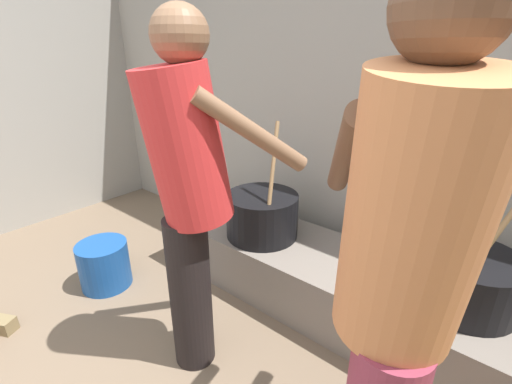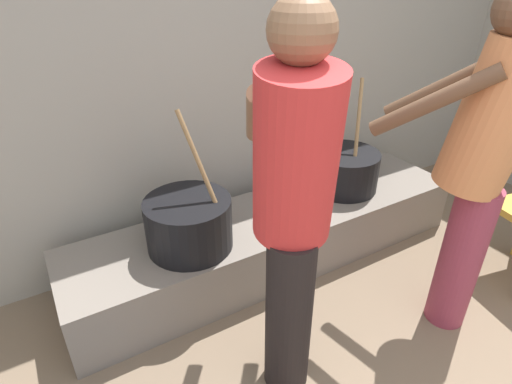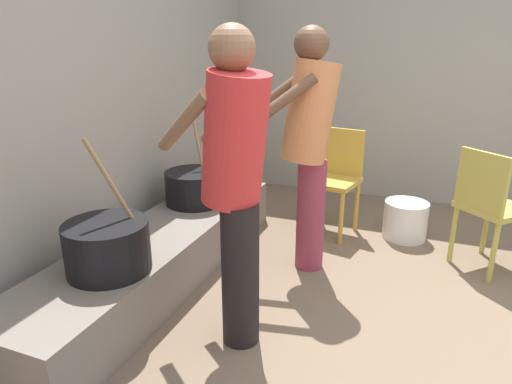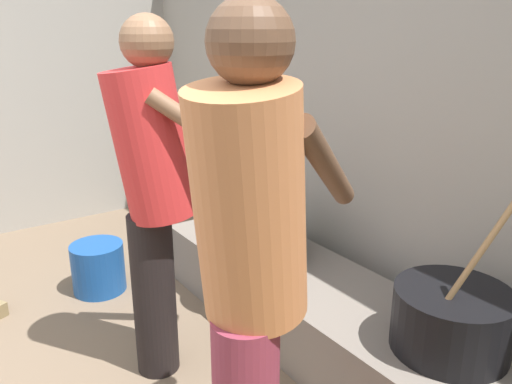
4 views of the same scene
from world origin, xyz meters
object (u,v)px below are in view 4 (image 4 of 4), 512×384
at_px(cook_in_orange_shirt, 250,265).
at_px(cook_in_red_shirt, 154,183).
at_px(bucket_blue_plastic, 98,267).
at_px(cooking_pot_main, 451,320).
at_px(cooking_pot_secondary, 263,231).

bearing_deg(cook_in_orange_shirt, cook_in_red_shirt, 172.07).
height_order(cook_in_orange_shirt, bucket_blue_plastic, cook_in_orange_shirt).
xyz_separation_m(cooking_pot_main, cooking_pot_secondary, (-1.15, -0.09, 0.01)).
height_order(cooking_pot_main, cook_in_orange_shirt, cook_in_orange_shirt).
bearing_deg(cook_in_orange_shirt, bucket_blue_plastic, 176.26).
relative_size(cooking_pot_secondary, bucket_blue_plastic, 2.27).
height_order(cooking_pot_secondary, cook_in_orange_shirt, cook_in_orange_shirt).
bearing_deg(cooking_pot_main, cooking_pot_secondary, -175.42).
distance_m(cook_in_red_shirt, bucket_blue_plastic, 1.23).
relative_size(cook_in_orange_shirt, cook_in_red_shirt, 1.02).
bearing_deg(bucket_blue_plastic, cooking_pot_main, 22.42).
xyz_separation_m(cooking_pot_secondary, cook_in_red_shirt, (0.16, -0.70, 0.44)).
height_order(cook_in_red_shirt, bucket_blue_plastic, cook_in_red_shirt).
bearing_deg(cook_in_red_shirt, cooking_pot_secondary, 102.96).
distance_m(cooking_pot_secondary, cook_in_red_shirt, 0.84).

